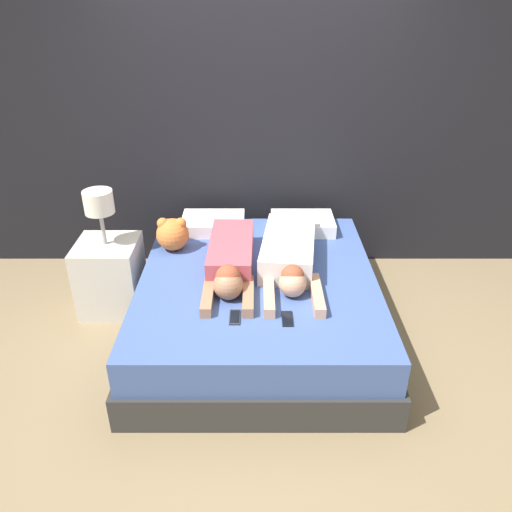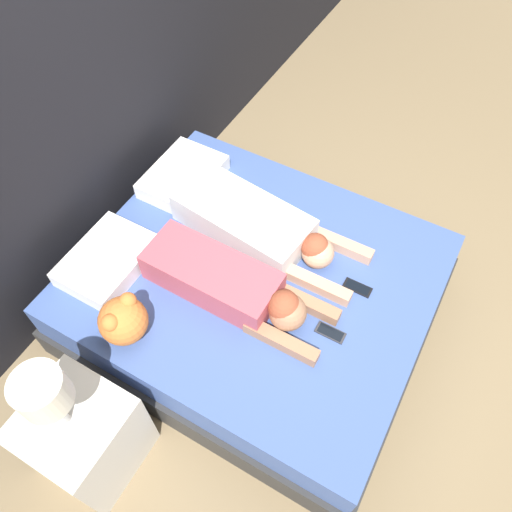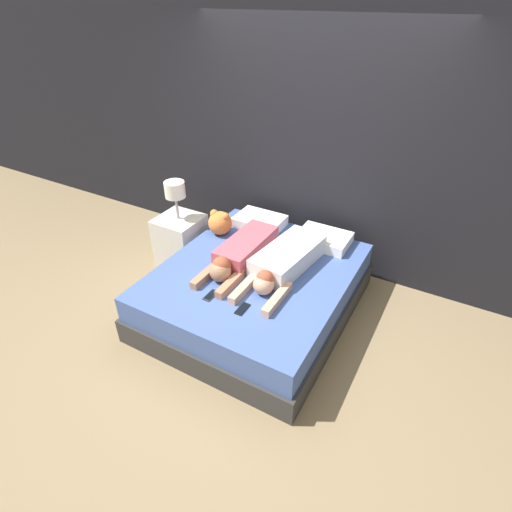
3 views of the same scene
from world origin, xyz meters
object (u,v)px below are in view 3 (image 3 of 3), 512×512
at_px(person_right, 284,262).
at_px(plush_toy, 220,222).
at_px(pillow_head_right, 324,239).
at_px(bed, 256,290).
at_px(cell_phone_right, 242,309).
at_px(person_left, 240,253).
at_px(nightstand, 181,237).
at_px(pillow_head_left, 260,221).
at_px(cell_phone_left, 211,295).

distance_m(person_right, plush_toy, 0.92).
bearing_deg(pillow_head_right, bed, -116.75).
bearing_deg(bed, person_right, 27.18).
bearing_deg(cell_phone_right, person_right, 85.86).
bearing_deg(person_left, nightstand, 163.69).
relative_size(bed, pillow_head_right, 3.83).
bearing_deg(cell_phone_right, pillow_head_left, 113.30).
bearing_deg(cell_phone_right, pillow_head_right, 81.33).
height_order(bed, pillow_head_left, pillow_head_left).
relative_size(cell_phone_left, nightstand, 0.16).
xyz_separation_m(bed, nightstand, (-1.16, 0.32, 0.08)).
relative_size(plush_toy, nightstand, 0.26).
bearing_deg(plush_toy, pillow_head_left, 51.19).
distance_m(cell_phone_right, plush_toy, 1.25).
distance_m(person_left, nightstand, 1.04).
bearing_deg(person_right, pillow_head_left, 133.78).
height_order(bed, plush_toy, plush_toy).
bearing_deg(pillow_head_right, pillow_head_left, 180.00).
bearing_deg(person_left, person_right, 10.75).
distance_m(bed, cell_phone_right, 0.62).
distance_m(pillow_head_right, person_right, 0.64).
height_order(pillow_head_left, plush_toy, plush_toy).
distance_m(pillow_head_left, person_left, 0.73).
relative_size(person_left, nightstand, 1.07).
bearing_deg(person_left, bed, -10.43).
relative_size(pillow_head_left, person_left, 0.49).
bearing_deg(bed, nightstand, 164.66).
height_order(bed, cell_phone_left, cell_phone_left).
xyz_separation_m(pillow_head_right, plush_toy, (-1.03, -0.35, 0.08)).
distance_m(pillow_head_right, person_left, 0.91).
xyz_separation_m(pillow_head_left, cell_phone_left, (0.23, -1.26, -0.05)).
height_order(pillow_head_left, cell_phone_right, pillow_head_left).
relative_size(pillow_head_left, cell_phone_left, 3.33).
distance_m(bed, pillow_head_left, 0.88).
bearing_deg(cell_phone_right, nightstand, 147.32).
bearing_deg(pillow_head_left, bed, -63.25).
height_order(pillow_head_right, nightstand, nightstand).
height_order(pillow_head_right, cell_phone_right, pillow_head_right).
bearing_deg(nightstand, person_right, -8.30).
xyz_separation_m(pillow_head_left, person_left, (0.18, -0.70, 0.04)).
bearing_deg(cell_phone_left, person_left, 95.10).
bearing_deg(plush_toy, pillow_head_right, 18.80).
xyz_separation_m(bed, pillow_head_left, (-0.37, 0.74, 0.30)).
bearing_deg(pillow_head_right, plush_toy, -161.20).
distance_m(cell_phone_right, nightstand, 1.60).
bearing_deg(person_right, cell_phone_right, -94.14).
xyz_separation_m(person_left, cell_phone_left, (0.05, -0.56, -0.09)).
distance_m(pillow_head_left, cell_phone_left, 1.29).
bearing_deg(bed, cell_phone_right, -71.74).
xyz_separation_m(pillow_head_right, person_left, (-0.57, -0.70, 0.04)).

